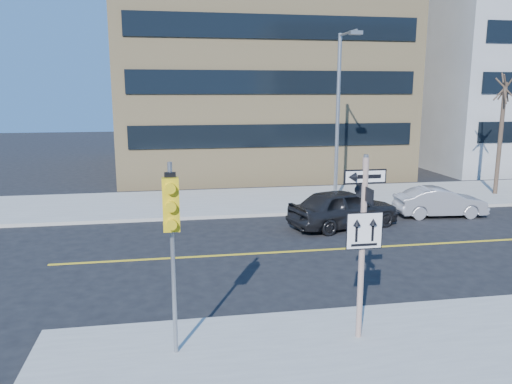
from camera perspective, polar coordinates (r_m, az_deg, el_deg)
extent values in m
plane|color=black|center=(13.94, 7.79, -11.86)|extent=(120.00, 120.00, 0.00)
cylinder|color=beige|center=(10.99, 12.02, -6.51)|extent=(0.13, 0.13, 4.00)
cylinder|color=gray|center=(10.55, 12.47, 4.05)|extent=(0.10, 0.10, 0.06)
cube|color=black|center=(10.61, 12.38, 1.74)|extent=(0.92, 0.03, 0.30)
cube|color=black|center=(10.67, 12.30, -0.11)|extent=(0.03, 0.92, 0.30)
cube|color=white|center=(10.78, 12.28, -4.37)|extent=(0.80, 0.03, 0.80)
cylinder|color=gray|center=(10.24, -9.47, -7.74)|extent=(0.09, 0.09, 4.00)
cube|color=yellow|center=(9.72, -9.69, -1.43)|extent=(0.32, 0.22, 1.05)
sphere|color=#8C0705|center=(9.53, -9.75, 0.46)|extent=(0.17, 0.17, 0.17)
sphere|color=black|center=(9.61, -9.68, -1.59)|extent=(0.17, 0.17, 0.17)
sphere|color=black|center=(9.69, -9.61, -3.60)|extent=(0.17, 0.17, 0.17)
imported|color=black|center=(20.75, 9.98, -1.81)|extent=(3.14, 5.03, 1.60)
imported|color=gray|center=(23.68, 20.30, -1.08)|extent=(1.70, 4.04, 1.30)
cylinder|color=gray|center=(24.55, 9.30, 8.15)|extent=(0.18, 0.18, 8.00)
cylinder|color=gray|center=(23.71, 10.44, 17.45)|extent=(0.10, 2.20, 0.10)
cube|color=gray|center=(22.77, 11.33, 17.42)|extent=(0.55, 0.30, 0.16)
cylinder|color=#3E3225|center=(29.08, 26.13, 5.45)|extent=(0.22, 0.22, 5.80)
cube|color=tan|center=(37.83, -0.66, 16.75)|extent=(18.00, 18.00, 18.00)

